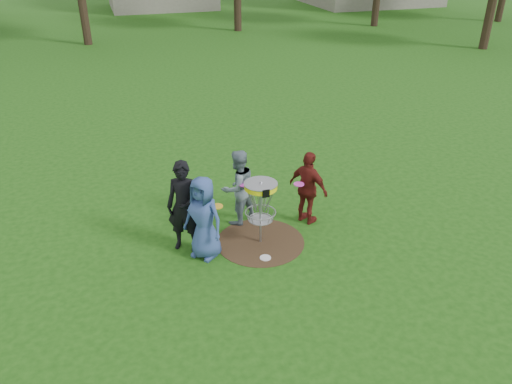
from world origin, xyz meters
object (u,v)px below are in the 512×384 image
object	(u,v)px
player_maroon	(308,188)
disc_golf_basket	(261,198)
player_blue	(204,218)
player_black	(184,207)
player_grey	(238,187)

from	to	relation	value
player_maroon	disc_golf_basket	xyz separation A→B (m)	(-1.21, -0.46, 0.20)
player_blue	player_maroon	xyz separation A→B (m)	(2.38, 0.57, -0.02)
player_black	player_grey	size ratio (longest dim) A/B	1.12
player_blue	player_black	size ratio (longest dim) A/B	0.90
player_grey	disc_golf_basket	size ratio (longest dim) A/B	1.21
player_blue	disc_golf_basket	world-z (taller)	player_blue
player_black	disc_golf_basket	xyz separation A→B (m)	(1.46, -0.26, 0.08)
disc_golf_basket	player_grey	bearing A→B (deg)	102.72
player_grey	player_maroon	bearing A→B (deg)	140.26
player_maroon	disc_golf_basket	size ratio (longest dim) A/B	1.18
player_maroon	player_black	bearing A→B (deg)	64.31
player_black	player_maroon	bearing A→B (deg)	30.26
disc_golf_basket	player_blue	bearing A→B (deg)	-174.60
disc_golf_basket	player_maroon	bearing A→B (deg)	20.85
player_blue	player_grey	world-z (taller)	player_blue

